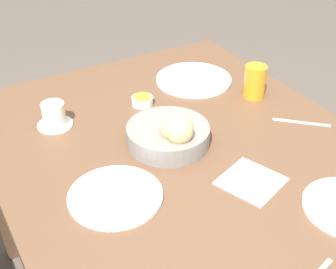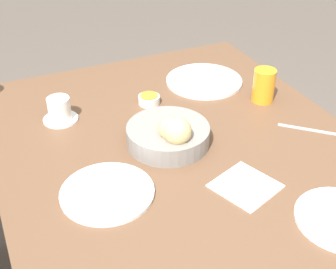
{
  "view_description": "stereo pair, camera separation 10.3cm",
  "coord_description": "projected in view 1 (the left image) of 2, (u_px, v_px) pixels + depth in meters",
  "views": [
    {
      "loc": [
        -0.88,
        0.57,
        1.49
      ],
      "look_at": [
        0.08,
        0.03,
        0.76
      ],
      "focal_mm": 50.0,
      "sensor_mm": 36.0,
      "label": 1
    },
    {
      "loc": [
        -0.92,
        0.48,
        1.49
      ],
      "look_at": [
        0.08,
        0.03,
        0.76
      ],
      "focal_mm": 50.0,
      "sensor_mm": 36.0,
      "label": 2
    }
  ],
  "objects": [
    {
      "name": "plate_far_center",
      "position": [
        115.0,
        196.0,
        1.14
      ],
      "size": [
        0.23,
        0.23,
        0.01
      ],
      "color": "white",
      "rests_on": "dining_table"
    },
    {
      "name": "fork_silver",
      "position": [
        301.0,
        122.0,
        1.43
      ],
      "size": [
        0.13,
        0.13,
        0.0
      ],
      "color": "#B7B7BC",
      "rests_on": "dining_table"
    },
    {
      "name": "dining_table",
      "position": [
        189.0,
        179.0,
        1.34
      ],
      "size": [
        1.31,
        1.01,
        0.73
      ],
      "color": "brown",
      "rests_on": "ground_plane"
    },
    {
      "name": "bread_basket",
      "position": [
        170.0,
        134.0,
        1.31
      ],
      "size": [
        0.24,
        0.24,
        0.12
      ],
      "color": "gray",
      "rests_on": "dining_table"
    },
    {
      "name": "coffee_cup",
      "position": [
        54.0,
        116.0,
        1.39
      ],
      "size": [
        0.11,
        0.11,
        0.08
      ],
      "color": "white",
      "rests_on": "dining_table"
    },
    {
      "name": "napkin",
      "position": [
        251.0,
        181.0,
        1.19
      ],
      "size": [
        0.18,
        0.18,
        0.0
      ],
      "color": "white",
      "rests_on": "dining_table"
    },
    {
      "name": "jam_bowl_honey",
      "position": [
        142.0,
        100.0,
        1.51
      ],
      "size": [
        0.07,
        0.07,
        0.03
      ],
      "color": "white",
      "rests_on": "dining_table"
    },
    {
      "name": "juice_glass",
      "position": [
        255.0,
        81.0,
        1.54
      ],
      "size": [
        0.07,
        0.07,
        0.11
      ],
      "color": "orange",
      "rests_on": "dining_table"
    },
    {
      "name": "plate_near_right",
      "position": [
        194.0,
        79.0,
        1.66
      ],
      "size": [
        0.27,
        0.27,
        0.01
      ],
      "color": "white",
      "rests_on": "dining_table"
    }
  ]
}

